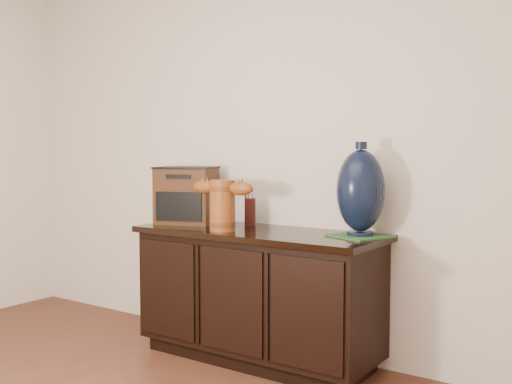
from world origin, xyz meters
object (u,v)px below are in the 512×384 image
Objects in this scene: spray_can at (250,210)px; tv_radio at (187,195)px; sideboard at (258,294)px; terracotta_vessel at (222,202)px; lamp_base at (361,191)px.

tv_radio is at bearing -162.99° from spray_can.
terracotta_vessel is at bearing -136.89° from sideboard.
tv_radio reaches higher than spray_can.
lamp_base is 0.76m from spray_can.
tv_radio is 0.87× the size of lamp_base.
spray_can reaches higher than sideboard.
lamp_base reaches higher than spray_can.
terracotta_vessel is 2.07× the size of spray_can.
lamp_base reaches higher than terracotta_vessel.
lamp_base is (0.59, 0.10, 0.61)m from sideboard.
sideboard is at bearing -22.76° from tv_radio.
tv_radio is 0.42m from spray_can.
sideboard is 0.57m from terracotta_vessel.
sideboard is 3.59× the size of terracotta_vessel.
lamp_base reaches higher than sideboard.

